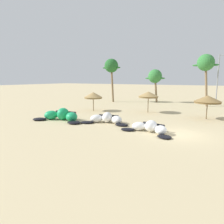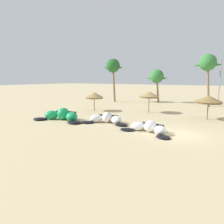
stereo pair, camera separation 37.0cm
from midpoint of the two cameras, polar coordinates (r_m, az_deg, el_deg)
ground_plane at (r=18.19m, az=18.33°, el=-5.94°), size 260.00×260.00×0.00m
kite_far_left at (r=23.68m, az=-13.31°, el=-0.97°), size 6.32×3.23×1.35m
kite_left at (r=21.62m, az=-1.11°, el=-1.94°), size 5.25×2.98×1.10m
kite_left_of_center at (r=18.18m, az=10.64°, el=-4.36°), size 4.99×2.84×1.02m
beach_umbrella_near_van at (r=29.62m, az=-4.60°, el=4.61°), size 2.62×2.62×2.68m
beach_umbrella_middle at (r=28.44m, az=10.58°, el=4.72°), size 2.73×2.73×2.86m
beach_umbrella_near_palms at (r=25.64m, az=25.44°, el=3.14°), size 3.00×3.00×2.72m
palm_leftmost at (r=41.22m, az=0.55°, el=12.43°), size 4.00×2.67×8.39m
palm_left at (r=41.03m, az=12.50°, el=9.49°), size 3.93×2.62×6.34m
palm_left_of_gap at (r=37.75m, az=25.16°, el=12.02°), size 4.09×2.73×8.52m
lamppost_west at (r=39.85m, az=28.08°, el=8.51°), size 1.81×0.24×8.60m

